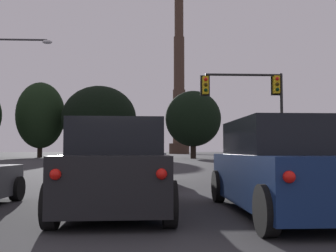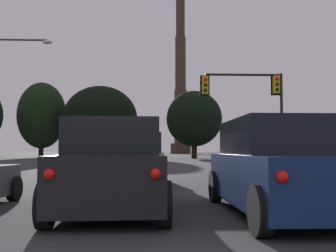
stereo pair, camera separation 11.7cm
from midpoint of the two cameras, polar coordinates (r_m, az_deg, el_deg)
The scene contains 9 objects.
suv_center_lane_front at distance 14.42m, azimuth -4.61°, elevation -4.92°, with size 2.15×4.92×1.86m.
suv_right_lane_second at distance 8.04m, azimuth 15.95°, elevation -5.90°, with size 2.14×4.92×1.86m.
suv_center_lane_second at distance 8.36m, azimuth -7.69°, elevation -5.91°, with size 2.23×4.95×1.86m.
traffic_light_overhead_right at distance 23.89m, azimuth 12.32°, elevation 4.23°, with size 5.03×0.50×5.83m.
street_lamp at distance 27.16m, azimuth -22.65°, elevation 5.22°, with size 3.57×0.36×8.49m.
smokestack at distance 139.89m, azimuth 1.59°, elevation 5.70°, with size 7.10×7.10×60.63m.
treeline_center_right at distance 66.68m, azimuth -10.01°, elevation 1.04°, with size 12.39×11.15×12.04m.
treeline_far_left at distance 59.62m, azimuth 3.61°, elevation 1.06°, with size 8.45×7.60×10.27m.
treeline_left_mid at distance 71.52m, azimuth -18.06°, elevation 1.48°, with size 8.34×7.50×13.05m.
Camera 1 is at (0.72, -1.62, 1.25)m, focal length 42.00 mm.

